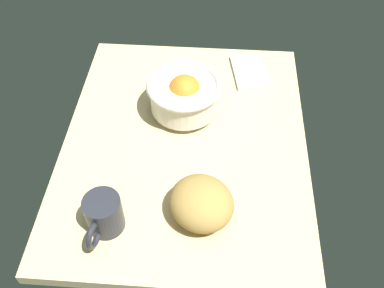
{
  "coord_description": "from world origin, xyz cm",
  "views": [
    {
      "loc": [
        -70.04,
        -6.8,
        79.84
      ],
      "look_at": [
        -5.57,
        -2.14,
        5.0
      ],
      "focal_mm": 39.7,
      "sensor_mm": 36.0,
      "label": 1
    }
  ],
  "objects_px": {
    "bread_loaf": "(201,203)",
    "napkin_folded": "(249,72)",
    "fruit_bowl": "(184,93)",
    "mug": "(103,215)"
  },
  "relations": [
    {
      "from": "fruit_bowl",
      "to": "bread_loaf",
      "type": "distance_m",
      "value": 0.32
    },
    {
      "from": "fruit_bowl",
      "to": "napkin_folded",
      "type": "relative_size",
      "value": 1.3
    },
    {
      "from": "fruit_bowl",
      "to": "bread_loaf",
      "type": "height_order",
      "value": "fruit_bowl"
    },
    {
      "from": "bread_loaf",
      "to": "napkin_folded",
      "type": "xyz_separation_m",
      "value": [
        0.48,
        -0.11,
        -0.04
      ]
    },
    {
      "from": "mug",
      "to": "napkin_folded",
      "type": "bearing_deg",
      "value": -30.46
    },
    {
      "from": "fruit_bowl",
      "to": "bread_loaf",
      "type": "bearing_deg",
      "value": -168.77
    },
    {
      "from": "bread_loaf",
      "to": "mug",
      "type": "distance_m",
      "value": 0.2
    },
    {
      "from": "bread_loaf",
      "to": "napkin_folded",
      "type": "bearing_deg",
      "value": -12.88
    },
    {
      "from": "bread_loaf",
      "to": "mug",
      "type": "height_order",
      "value": "same"
    },
    {
      "from": "napkin_folded",
      "to": "bread_loaf",
      "type": "bearing_deg",
      "value": 167.12
    }
  ]
}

